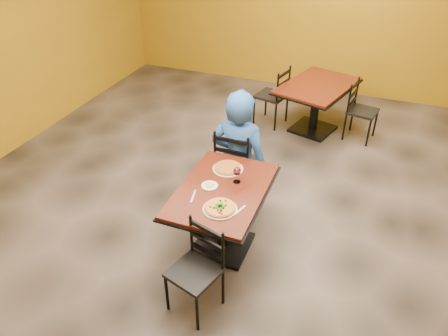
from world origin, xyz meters
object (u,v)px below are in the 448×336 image
at_px(chair_main_near, 194,273).
at_px(diner, 239,149).
at_px(table_main, 222,205).
at_px(chair_main_far, 237,163).
at_px(wine_glass, 237,174).
at_px(table_second, 316,97).
at_px(plate_far, 228,169).
at_px(side_plate, 210,186).
at_px(chair_second_left, 271,96).
at_px(plate_main, 220,209).
at_px(pizza_far, 228,167).
at_px(pizza_main, 220,207).
at_px(chair_second_right, 363,112).

distance_m(chair_main_near, diner, 1.66).
distance_m(table_main, chair_main_far, 0.91).
bearing_deg(wine_glass, table_second, 84.08).
relative_size(chair_main_near, diner, 0.61).
bearing_deg(table_main, table_second, 82.62).
xyz_separation_m(chair_main_far, plate_far, (0.10, -0.55, 0.28)).
distance_m(table_main, side_plate, 0.24).
distance_m(chair_main_near, chair_main_far, 1.70).
xyz_separation_m(chair_main_near, chair_second_left, (-0.36, 3.67, 0.03)).
bearing_deg(side_plate, diner, 89.49).
bearing_deg(chair_second_left, table_main, 19.21).
height_order(plate_main, wine_glass, wine_glass).
bearing_deg(pizza_far, chair_main_near, -83.85).
bearing_deg(pizza_far, side_plate, -100.13).
bearing_deg(pizza_main, table_main, 107.40).
xyz_separation_m(chair_main_near, plate_main, (0.04, 0.50, 0.33)).
height_order(chair_second_left, plate_main, chair_second_left).
xyz_separation_m(table_main, pizza_far, (-0.07, 0.33, 0.21)).
xyz_separation_m(chair_second_right, plate_far, (-1.13, -2.55, 0.32)).
bearing_deg(chair_main_far, table_main, 101.61).
bearing_deg(pizza_main, plate_main, 0.00).
bearing_deg(pizza_far, plate_main, -75.60).
distance_m(chair_second_left, diner, 2.07).
relative_size(side_plate, wine_glass, 0.89).
height_order(chair_second_right, pizza_far, chair_second_right).
bearing_deg(chair_second_right, diner, 160.69).
bearing_deg(table_main, wine_glass, 59.97).
bearing_deg(table_main, side_plate, -178.43).
distance_m(chair_second_right, plate_main, 3.33).
relative_size(chair_main_near, pizza_far, 3.05).
relative_size(table_second, wine_glass, 8.23).
bearing_deg(chair_main_far, plate_main, 103.34).
height_order(plate_far, wine_glass, wine_glass).
height_order(chair_second_right, plate_main, chair_second_right).
height_order(plate_main, pizza_main, pizza_main).
bearing_deg(chair_main_near, table_main, 110.51).
height_order(table_second, chair_main_far, chair_main_far).
distance_m(chair_second_left, chair_second_right, 1.37).
distance_m(chair_second_right, wine_glass, 2.92).
relative_size(chair_main_far, pizza_far, 3.36).
relative_size(chair_main_far, wine_glass, 5.22).
relative_size(plate_far, pizza_far, 1.11).
distance_m(chair_second_right, pizza_main, 3.34).
xyz_separation_m(table_main, chair_main_far, (-0.17, 0.89, -0.09)).
bearing_deg(pizza_main, diner, 100.76).
distance_m(diner, plate_main, 1.15).
relative_size(table_second, pizza_main, 5.22).
xyz_separation_m(pizza_far, side_plate, (-0.06, -0.34, -0.02)).
bearing_deg(table_second, plate_far, -99.85).
distance_m(chair_main_far, wine_glass, 0.86).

